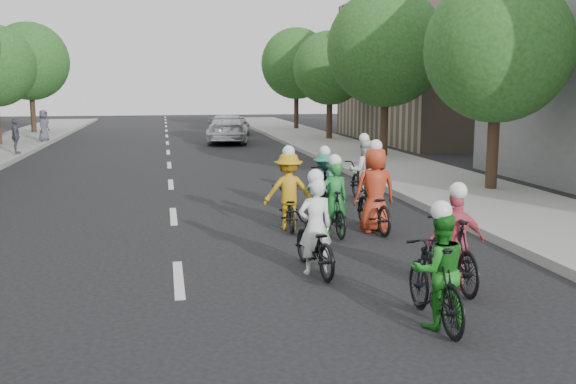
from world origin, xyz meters
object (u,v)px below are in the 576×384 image
object	(u,v)px
cyclist_1	(437,278)
cyclist_7	(324,187)
cyclist_2	(288,198)
cyclist_3	(454,248)
follow_car_lead	(228,129)
cyclist_0	(314,239)
cyclist_6	(363,178)
cyclist_5	(334,207)
follow_car_trail	(235,124)
spectator_2	(44,126)
cyclist_4	(374,199)
spectator_1	(16,136)

from	to	relation	value
cyclist_1	cyclist_7	xyz separation A→B (m)	(0.36, 7.18, 0.03)
cyclist_7	cyclist_2	bearing A→B (deg)	59.14
cyclist_1	cyclist_7	size ratio (longest dim) A/B	0.91
cyclist_3	follow_car_lead	bearing A→B (deg)	-86.39
cyclist_0	cyclist_6	bearing A→B (deg)	-119.91
cyclist_0	cyclist_5	size ratio (longest dim) A/B	1.11
cyclist_0	cyclist_6	xyz separation A→B (m)	(2.70, 6.01, 0.09)
follow_car_trail	cyclist_0	bearing A→B (deg)	81.42
cyclist_1	cyclist_6	distance (m)	8.76
cyclist_6	follow_car_trail	distance (m)	24.84
cyclist_0	cyclist_1	world-z (taller)	cyclist_0
cyclist_1	cyclist_3	size ratio (longest dim) A/B	0.98
cyclist_0	cyclist_7	world-z (taller)	cyclist_0
cyclist_2	spectator_2	xyz separation A→B (m)	(-8.67, 22.24, 0.32)
cyclist_5	spectator_2	size ratio (longest dim) A/B	1.01
cyclist_1	cyclist_4	distance (m)	5.35
cyclist_3	cyclist_7	bearing A→B (deg)	-83.14
cyclist_5	cyclist_7	size ratio (longest dim) A/B	0.84
spectator_1	spectator_2	world-z (taller)	spectator_2
cyclist_1	cyclist_5	size ratio (longest dim) A/B	1.08
cyclist_3	cyclist_0	bearing A→B (deg)	-31.46
cyclist_2	spectator_1	size ratio (longest dim) A/B	1.18
cyclist_7	cyclist_3	bearing A→B (deg)	103.80
follow_car_lead	spectator_2	world-z (taller)	spectator_2
cyclist_0	cyclist_4	xyz separation A→B (m)	(1.90, 2.69, 0.11)
follow_car_lead	spectator_1	xyz separation A→B (m)	(-9.47, -5.53, 0.15)
cyclist_4	cyclist_7	distance (m)	2.00
cyclist_4	cyclist_5	world-z (taller)	cyclist_4
follow_car_lead	spectator_1	world-z (taller)	spectator_1
cyclist_3	follow_car_trail	bearing A→B (deg)	-88.70
follow_car_trail	spectator_2	distance (m)	11.84
cyclist_0	follow_car_trail	world-z (taller)	cyclist_0
cyclist_6	spectator_2	world-z (taller)	cyclist_6
follow_car_trail	follow_car_lead	bearing A→B (deg)	75.68
cyclist_1	cyclist_3	xyz separation A→B (m)	(0.88, 1.37, -0.01)
cyclist_1	cyclist_7	world-z (taller)	cyclist_7
spectator_1	cyclist_6	bearing A→B (deg)	-151.08
cyclist_6	spectator_1	xyz separation A→B (m)	(-11.17, 12.92, 0.26)
follow_car_trail	cyclist_7	bearing A→B (deg)	83.61
cyclist_4	cyclist_5	xyz separation A→B (m)	(-0.92, -0.22, -0.09)
cyclist_7	cyclist_0	bearing A→B (deg)	82.75
cyclist_4	cyclist_1	bearing A→B (deg)	77.95
cyclist_2	spectator_1	world-z (taller)	cyclist_2
follow_car_trail	spectator_1	world-z (taller)	spectator_1
cyclist_1	cyclist_5	xyz separation A→B (m)	(0.02, 5.04, -0.04)
cyclist_2	cyclist_3	xyz separation A→B (m)	(1.63, -4.46, -0.04)
cyclist_2	spectator_1	bearing A→B (deg)	-58.19
cyclist_2	spectator_1	xyz separation A→B (m)	(-8.67, 15.67, 0.25)
cyclist_3	cyclist_5	world-z (taller)	cyclist_5
cyclist_3	cyclist_4	distance (m)	3.89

